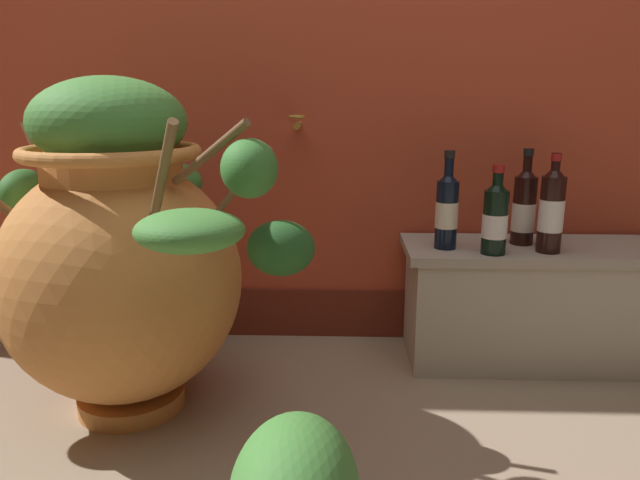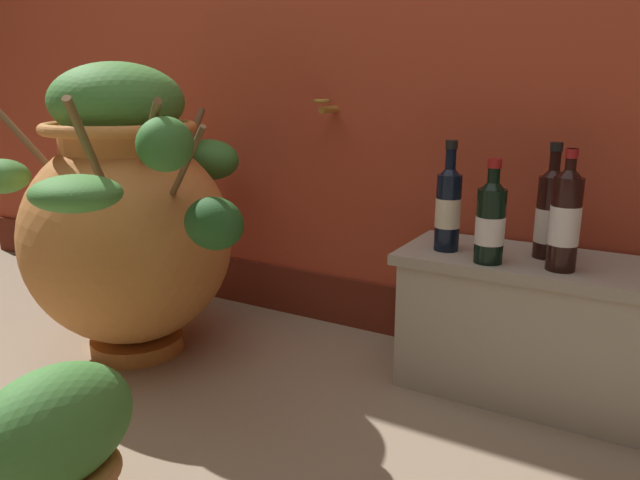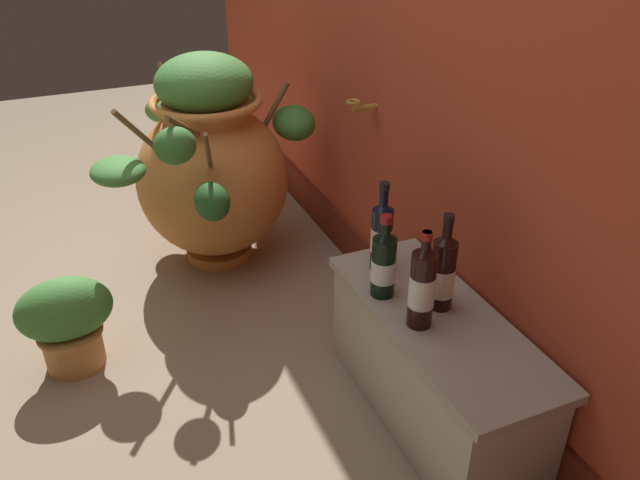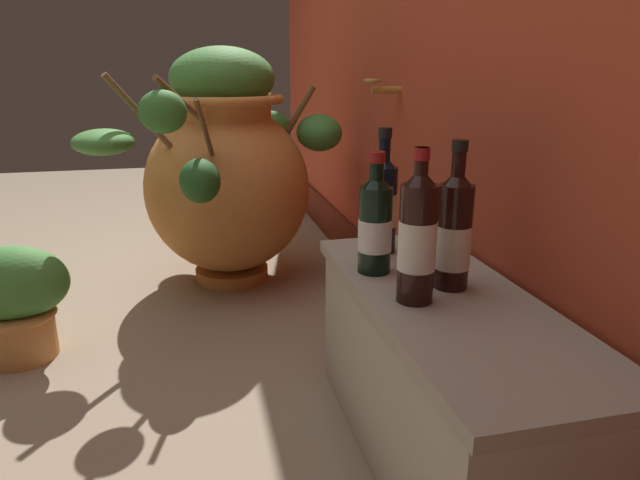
# 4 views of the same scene
# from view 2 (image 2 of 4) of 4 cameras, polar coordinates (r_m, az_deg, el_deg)

# --- Properties ---
(terracotta_urn) EXTENTS (1.15, 0.98, 0.95)m
(terracotta_urn) POSITION_cam_2_polar(r_m,az_deg,el_deg) (2.00, -18.06, 2.10)
(terracotta_urn) COLOR #CC7F3D
(terracotta_urn) RESTS_ON ground_plane
(stone_ledge) EXTENTS (0.88, 0.35, 0.41)m
(stone_ledge) POSITION_cam_2_polar(r_m,az_deg,el_deg) (1.80, 21.72, -7.74)
(stone_ledge) COLOR #B2A893
(stone_ledge) RESTS_ON ground_plane
(wine_bottle_left) EXTENTS (0.07, 0.07, 0.32)m
(wine_bottle_left) POSITION_cam_2_polar(r_m,az_deg,el_deg) (1.74, 12.26, 3.32)
(wine_bottle_left) COLOR black
(wine_bottle_left) RESTS_ON stone_ledge
(wine_bottle_middle) EXTENTS (0.08, 0.08, 0.31)m
(wine_bottle_middle) POSITION_cam_2_polar(r_m,az_deg,el_deg) (1.63, 22.56, 2.04)
(wine_bottle_middle) COLOR black
(wine_bottle_middle) RESTS_ON stone_ledge
(wine_bottle_right) EXTENTS (0.08, 0.08, 0.32)m
(wine_bottle_right) POSITION_cam_2_polar(r_m,az_deg,el_deg) (1.75, 21.30, 2.55)
(wine_bottle_right) COLOR black
(wine_bottle_right) RESTS_ON stone_ledge
(wine_bottle_back) EXTENTS (0.08, 0.08, 0.28)m
(wine_bottle_back) POSITION_cam_2_polar(r_m,az_deg,el_deg) (1.64, 16.12, 1.97)
(wine_bottle_back) COLOR black
(wine_bottle_back) RESTS_ON stone_ledge
(potted_shrub) EXTENTS (0.23, 0.33, 0.36)m
(potted_shrub) POSITION_cam_2_polar(r_m,az_deg,el_deg) (1.30, -24.01, -18.02)
(potted_shrub) COLOR #D68E4C
(potted_shrub) RESTS_ON ground_plane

